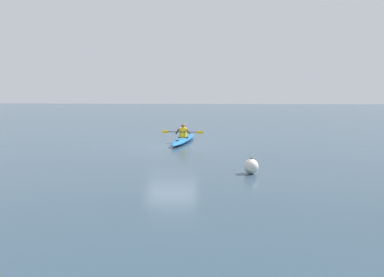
{
  "coord_description": "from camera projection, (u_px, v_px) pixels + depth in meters",
  "views": [
    {
      "loc": [
        -2.59,
        18.77,
        2.67
      ],
      "look_at": [
        -1.3,
        3.22,
        0.82
      ],
      "focal_mm": 35.62,
      "sensor_mm": 36.0,
      "label": 1
    }
  ],
  "objects": [
    {
      "name": "ground_plane",
      "position": [
        172.0,
        147.0,
        19.1
      ],
      "size": [
        160.0,
        160.0,
        0.0
      ],
      "primitive_type": "plane",
      "color": "#283D4C"
    },
    {
      "name": "mooring_buoy_orange_mid",
      "position": [
        251.0,
        166.0,
        12.72
      ],
      "size": [
        0.49,
        0.49,
        0.54
      ],
      "color": "silver",
      "rests_on": "ground"
    },
    {
      "name": "kayaker",
      "position": [
        183.0,
        132.0,
        20.75
      ],
      "size": [
        2.32,
        0.53,
        0.72
      ],
      "color": "yellow",
      "rests_on": "kayak"
    },
    {
      "name": "kayak",
      "position": [
        184.0,
        140.0,
        20.92
      ],
      "size": [
        1.18,
        5.22,
        0.3
      ],
      "color": "#1959A5",
      "rests_on": "ground"
    }
  ]
}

